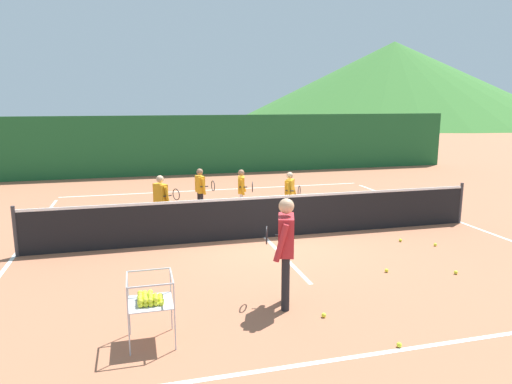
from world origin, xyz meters
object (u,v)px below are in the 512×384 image
(student_1, at_px, (201,187))
(tennis_ball_4, at_px, (435,245))
(instructor, at_px, (285,242))
(student_3, at_px, (290,191))
(tennis_ball_0, at_px, (324,315))
(tennis_ball_5, at_px, (399,345))
(tennis_net, at_px, (265,217))
(student_0, at_px, (161,197))
(tennis_ball_1, at_px, (456,272))
(student_2, at_px, (242,188))
(tennis_ball_3, at_px, (400,240))
(ball_cart, at_px, (149,299))
(tennis_ball_6, at_px, (387,270))

(student_1, relative_size, tennis_ball_4, 19.17)
(instructor, height_order, student_3, instructor)
(tennis_ball_0, relative_size, tennis_ball_5, 1.00)
(tennis_net, bearing_deg, student_1, 114.07)
(student_0, bearing_deg, tennis_ball_1, -42.02)
(tennis_ball_5, bearing_deg, tennis_ball_4, 49.26)
(student_1, bearing_deg, student_2, -12.87)
(instructor, xyz_separation_m, tennis_ball_3, (3.56, 2.49, -0.98))
(student_2, height_order, ball_cart, student_2)
(instructor, xyz_separation_m, student_3, (1.78, 4.97, -0.24))
(tennis_net, xyz_separation_m, student_3, (1.07, 1.39, 0.28))
(ball_cart, relative_size, tennis_ball_6, 13.22)
(instructor, bearing_deg, tennis_ball_0, -51.49)
(tennis_ball_1, distance_m, tennis_ball_5, 3.14)
(tennis_ball_0, distance_m, tennis_ball_5, 1.19)
(student_3, height_order, tennis_ball_6, student_3)
(student_1, relative_size, tennis_ball_1, 19.17)
(tennis_ball_0, xyz_separation_m, tennis_ball_6, (1.84, 1.41, 0.00))
(instructor, relative_size, student_0, 1.26)
(instructor, bearing_deg, tennis_ball_6, 21.02)
(tennis_net, distance_m, ball_cart, 5.02)
(student_3, bearing_deg, ball_cart, -124.34)
(tennis_net, bearing_deg, student_3, 52.27)
(instructor, bearing_deg, tennis_ball_1, 7.64)
(tennis_net, bearing_deg, student_0, 148.67)
(tennis_net, distance_m, student_3, 1.77)
(instructor, bearing_deg, student_0, 107.32)
(tennis_ball_1, xyz_separation_m, tennis_ball_5, (-2.41, -2.02, 0.00))
(tennis_ball_0, height_order, tennis_ball_4, same)
(tennis_net, relative_size, instructor, 6.24)
(tennis_ball_1, relative_size, tennis_ball_5, 1.00)
(student_3, height_order, ball_cart, student_3)
(student_2, xyz_separation_m, ball_cart, (-2.72, -6.46, -0.17))
(tennis_ball_1, height_order, tennis_ball_5, same)
(student_0, bearing_deg, student_2, 21.84)
(tennis_ball_5, bearing_deg, student_2, 92.71)
(tennis_ball_0, xyz_separation_m, tennis_ball_5, (0.61, -1.03, 0.00))
(tennis_ball_4, bearing_deg, student_2, 131.86)
(ball_cart, height_order, tennis_ball_3, ball_cart)
(tennis_net, xyz_separation_m, tennis_ball_1, (2.73, -3.12, -0.47))
(student_1, xyz_separation_m, tennis_ball_5, (1.45, -7.65, -0.75))
(student_2, relative_size, ball_cart, 1.41)
(tennis_ball_1, bearing_deg, instructor, -172.36)
(student_0, height_order, student_1, student_0)
(student_3, relative_size, tennis_ball_1, 18.93)
(student_3, relative_size, tennis_ball_3, 18.93)
(tennis_net, xyz_separation_m, tennis_ball_5, (0.33, -5.14, -0.47))
(tennis_ball_0, height_order, tennis_ball_3, same)
(student_2, bearing_deg, tennis_ball_6, -72.32)
(student_0, xyz_separation_m, tennis_ball_1, (4.98, -4.49, -0.77))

